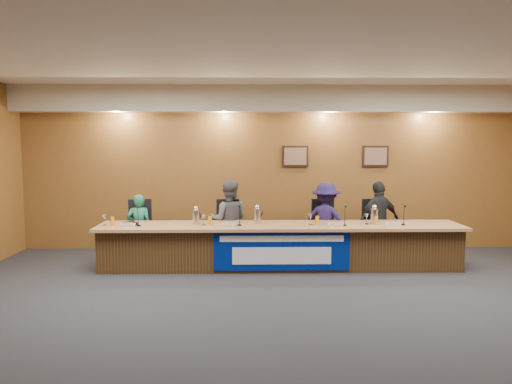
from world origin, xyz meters
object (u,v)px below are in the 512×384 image
(panelist_a, at_px, (139,227))
(carafe_right, at_px, (374,216))
(banner, at_px, (282,251))
(panelist_c, at_px, (326,221))
(carafe_mid, at_px, (257,216))
(dais_body, at_px, (280,247))
(office_chair_a, at_px, (140,233))
(office_chair_c, at_px, (325,232))
(speakerphone, at_px, (131,223))
(panelist_d, at_px, (379,220))
(office_chair_d, at_px, (377,232))
(carafe_left, at_px, (196,217))
(panelist_b, at_px, (229,220))
(office_chair_b, at_px, (229,233))

(panelist_a, height_order, carafe_right, panelist_a)
(banner, height_order, panelist_c, panelist_c)
(carafe_mid, bearing_deg, dais_body, -8.75)
(office_chair_a, bearing_deg, carafe_mid, -28.10)
(banner, distance_m, office_chair_a, 2.73)
(office_chair_c, xyz_separation_m, speakerphone, (-3.38, -0.70, 0.30))
(dais_body, xyz_separation_m, panelist_d, (1.83, 0.57, 0.36))
(panelist_a, height_order, panelist_d, panelist_d)
(dais_body, bearing_deg, panelist_a, 167.08)
(office_chair_d, distance_m, carafe_mid, 2.34)
(carafe_left, bearing_deg, dais_body, -0.15)
(dais_body, relative_size, speakerphone, 18.75)
(panelist_b, distance_m, office_chair_b, 0.27)
(panelist_c, height_order, panelist_d, panelist_d)
(panelist_b, height_order, panelist_c, panelist_b)
(office_chair_b, bearing_deg, panelist_c, -10.95)
(office_chair_b, xyz_separation_m, office_chair_d, (2.72, 0.00, 0.00))
(panelist_d, distance_m, office_chair_c, 1.00)
(carafe_right, bearing_deg, office_chair_a, 169.90)
(office_chair_a, relative_size, carafe_mid, 1.85)
(panelist_b, distance_m, office_chair_a, 1.64)
(banner, height_order, office_chair_a, banner)
(banner, distance_m, panelist_c, 1.35)
(carafe_left, xyz_separation_m, carafe_mid, (1.03, 0.06, 0.01))
(panelist_a, xyz_separation_m, carafe_left, (1.09, -0.57, 0.27))
(office_chair_c, bearing_deg, speakerphone, -171.07)
(speakerphone, bearing_deg, panelist_c, 9.99)
(speakerphone, bearing_deg, carafe_right, -0.45)
(panelist_c, relative_size, carafe_left, 5.79)
(panelist_b, bearing_deg, office_chair_d, -177.26)
(panelist_b, xyz_separation_m, office_chair_c, (1.76, 0.10, -0.25))
(office_chair_d, height_order, carafe_mid, carafe_mid)
(panelist_b, xyz_separation_m, carafe_mid, (0.50, -0.51, 0.15))
(dais_body, xyz_separation_m, carafe_right, (1.58, -0.05, 0.53))
(carafe_mid, distance_m, carafe_right, 1.97)
(panelist_b, relative_size, office_chair_c, 3.03)
(panelist_c, distance_m, office_chair_d, 1.00)
(panelist_c, relative_size, office_chair_d, 2.93)
(panelist_a, relative_size, speakerphone, 3.76)
(banner, relative_size, panelist_d, 1.54)
(panelist_b, height_order, carafe_right, panelist_b)
(office_chair_d, relative_size, carafe_left, 1.98)
(carafe_mid, bearing_deg, office_chair_a, 163.82)
(office_chair_d, height_order, carafe_left, carafe_left)
(office_chair_d, bearing_deg, dais_body, -168.62)
(carafe_right, bearing_deg, banner, -167.16)
(panelist_c, bearing_deg, carafe_right, 161.69)
(carafe_left, bearing_deg, office_chair_b, 51.69)
(office_chair_a, bearing_deg, banner, -35.42)
(panelist_c, bearing_deg, dais_body, 56.40)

